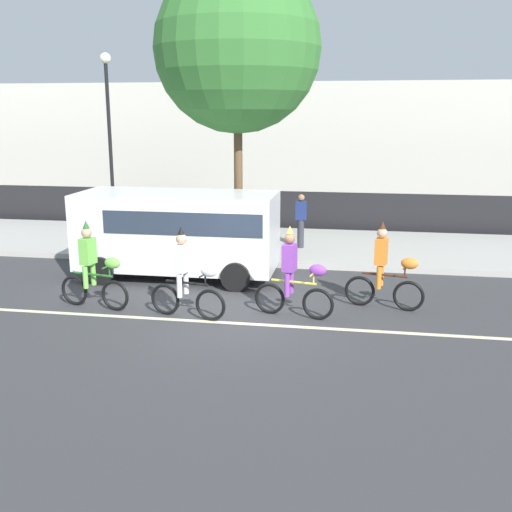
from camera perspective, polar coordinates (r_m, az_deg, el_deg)
The scene contains 13 objects.
ground_plane at distance 12.64m, azimuth -1.77°, elevation -5.64°, with size 80.00×80.00×0.00m, color #38383A.
road_centre_line at distance 12.18m, azimuth -2.23°, elevation -6.39°, with size 36.00×0.14×0.01m, color beige.
sidewalk_curb at distance 18.80m, azimuth 2.10°, elevation 1.04°, with size 60.00×5.00×0.15m, color #ADAAA3.
fence_line at distance 21.51m, azimuth 3.12°, elevation 4.32°, with size 40.00×0.08×1.40m, color black.
building_backdrop at distance 30.23m, azimuth -0.90°, elevation 10.82°, with size 28.00×8.00×5.38m, color beige.
parade_cyclist_lime at distance 13.32m, azimuth -15.22°, elevation -1.34°, with size 1.70×0.54×1.92m.
parade_cyclist_zebra at distance 12.31m, azimuth -6.55°, elevation -2.16°, with size 1.70×0.55×1.92m.
parade_cyclist_purple at distance 12.32m, azimuth 3.69°, elevation -2.08°, with size 1.70×0.55×1.92m.
parade_cyclist_orange at distance 13.12m, azimuth 12.24°, elevation -1.39°, with size 1.70×0.55×1.92m.
parked_van_white at distance 15.32m, azimuth -7.21°, elevation 2.64°, with size 5.00×2.22×2.18m.
street_lamp_post at distance 20.81m, azimuth -13.86°, elevation 12.74°, with size 0.36×0.36×5.86m.
street_tree_near_lamp at distance 16.92m, azimuth -1.78°, elevation 19.14°, with size 4.49×4.49×7.90m.
pedestrian_onlooker at distance 18.03m, azimuth 4.29°, elevation 3.50°, with size 0.32×0.20×1.62m.
Camera 1 is at (2.36, -11.70, 4.17)m, focal length 42.00 mm.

